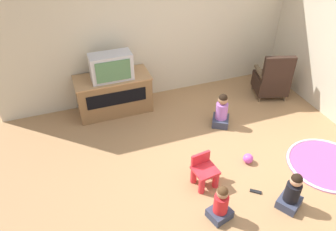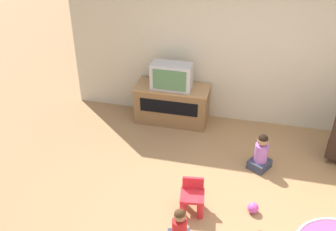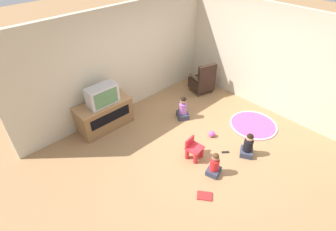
# 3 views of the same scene
# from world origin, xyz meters

# --- Properties ---
(ground_plane) EXTENTS (30.00, 30.00, 0.00)m
(ground_plane) POSITION_xyz_m (0.00, 0.00, 0.00)
(ground_plane) COLOR #9E754C
(wall_back) EXTENTS (5.34, 0.12, 2.51)m
(wall_back) POSITION_xyz_m (-0.33, 2.30, 1.25)
(wall_back) COLOR beige
(wall_back) RESTS_ON ground_plane
(tv_cabinet) EXTENTS (1.25, 0.56, 0.66)m
(tv_cabinet) POSITION_xyz_m (-1.14, 1.95, 0.34)
(tv_cabinet) COLOR brown
(tv_cabinet) RESTS_ON ground_plane
(television) EXTENTS (0.67, 0.33, 0.44)m
(television) POSITION_xyz_m (-1.14, 1.88, 0.88)
(television) COLOR #B7B7BC
(television) RESTS_ON tv_cabinet
(yellow_kid_chair) EXTENTS (0.34, 0.32, 0.44)m
(yellow_kid_chair) POSITION_xyz_m (-0.40, -0.13, 0.20)
(yellow_kid_chair) COLOR red
(yellow_kid_chair) RESTS_ON ground_plane
(child_watching_center) EXTENTS (0.37, 0.39, 0.58)m
(child_watching_center) POSITION_xyz_m (0.41, 0.95, 0.25)
(child_watching_center) COLOR #33384C
(child_watching_center) RESTS_ON ground_plane
(child_watching_right) EXTENTS (0.31, 0.29, 0.52)m
(child_watching_right) POSITION_xyz_m (-0.45, -0.69, 0.22)
(child_watching_right) COLOR #33384C
(child_watching_right) RESTS_ON ground_plane
(toy_ball) EXTENTS (0.14, 0.14, 0.14)m
(toy_ball) POSITION_xyz_m (0.37, 0.01, 0.07)
(toy_ball) COLOR #CC4CB2
(toy_ball) RESTS_ON ground_plane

